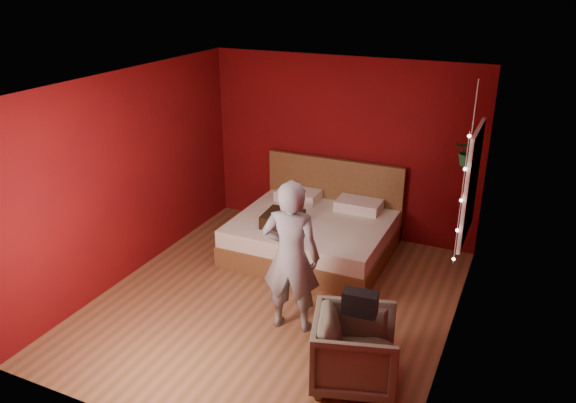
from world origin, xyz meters
name	(u,v)px	position (x,y,z in m)	size (l,w,h in m)	color
floor	(275,302)	(0.00, 0.00, 0.00)	(4.50, 4.50, 0.00)	brown
room_walls	(273,169)	(0.00, 0.00, 1.68)	(4.04, 4.54, 2.62)	#6B0B0B
window	(471,184)	(1.97, 0.90, 1.50)	(0.05, 0.97, 1.27)	white
fairy_lights	(461,200)	(1.94, 0.38, 1.50)	(0.04, 0.04, 1.45)	silver
bed	(315,232)	(-0.07, 1.41, 0.30)	(2.08, 1.77, 1.14)	brown
person	(291,257)	(0.38, -0.37, 0.86)	(0.63, 0.41, 1.72)	gray
armchair	(355,350)	(1.30, -0.94, 0.36)	(0.77, 0.79, 0.72)	#625F4D
handbag	(360,303)	(1.30, -0.87, 0.84)	(0.32, 0.16, 0.23)	black
throw_pillow	(283,219)	(-0.36, 1.00, 0.61)	(0.48, 0.48, 0.17)	black
hanging_plant	(469,151)	(1.88, 1.14, 1.80)	(0.32, 0.28, 0.97)	silver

